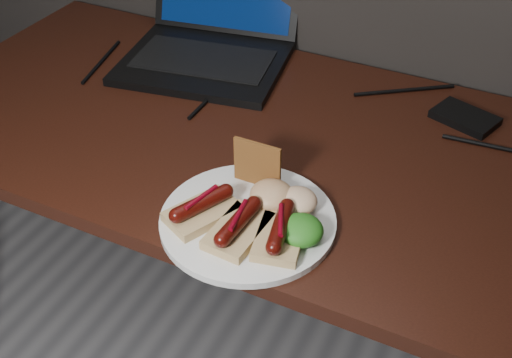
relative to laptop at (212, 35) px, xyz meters
The scene contains 12 objects.
desk 0.35m from the laptop, 48.97° to the right, with size 1.40×0.70×0.75m.
laptop is the anchor object (origin of this frame).
hard_drive 0.59m from the laptop, ahead, with size 0.12×0.08×0.02m, color black.
desk_cables 0.24m from the laptop, 22.91° to the right, with size 0.93×0.36×0.01m.
plate 0.59m from the laptop, 55.35° to the right, with size 0.28×0.28×0.01m, color silver.
bread_sausage_left 0.58m from the laptop, 62.45° to the right, with size 0.11×0.13×0.04m.
bread_sausage_center 0.63m from the laptop, 57.16° to the right, with size 0.08×0.12×0.04m.
bread_sausage_right 0.65m from the laptop, 51.59° to the right, with size 0.09×0.13×0.04m.
crispbread 0.51m from the laptop, 52.17° to the right, with size 0.09×0.01×0.09m, color brown.
salad_greens 0.65m from the laptop, 48.91° to the right, with size 0.07×0.07×0.04m, color #1A4F0F.
salsa_mound 0.56m from the laptop, 50.96° to the right, with size 0.07×0.07×0.04m, color #9E2F0F.
coleslaw_mound 0.59m from the laptop, 47.21° to the right, with size 0.06×0.06×0.04m, color beige.
Camera 1 is at (0.47, 0.46, 1.45)m, focal length 45.00 mm.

